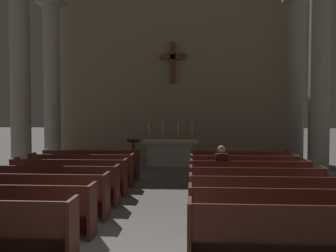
{
  "coord_description": "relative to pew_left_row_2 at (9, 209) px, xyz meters",
  "views": [
    {
      "loc": [
        0.9,
        -5.58,
        2.25
      ],
      "look_at": [
        0.0,
        8.39,
        1.63
      ],
      "focal_mm": 42.12,
      "sensor_mm": 36.0,
      "label": 1
    }
  ],
  "objects": [
    {
      "name": "pew_left_row_2",
      "position": [
        0.0,
        0.0,
        0.0
      ],
      "size": [
        3.0,
        0.5,
        0.95
      ],
      "color": "#4C2319",
      "rests_on": "ground"
    },
    {
      "name": "pew_left_row_3",
      "position": [
        0.0,
        1.11,
        0.0
      ],
      "size": [
        3.0,
        0.5,
        0.95
      ],
      "color": "#4C2319",
      "rests_on": "ground"
    },
    {
      "name": "pew_left_row_4",
      "position": [
        0.0,
        2.23,
        0.0
      ],
      "size": [
        3.0,
        0.5,
        0.95
      ],
      "color": "#4C2319",
      "rests_on": "ground"
    },
    {
      "name": "pew_left_row_5",
      "position": [
        0.0,
        3.34,
        0.0
      ],
      "size": [
        3.0,
        0.5,
        0.95
      ],
      "color": "#4C2319",
      "rests_on": "ground"
    },
    {
      "name": "pew_left_row_6",
      "position": [
        0.0,
        4.46,
        0.0
      ],
      "size": [
        3.0,
        0.5,
        0.95
      ],
      "color": "#4C2319",
      "rests_on": "ground"
    },
    {
      "name": "pew_left_row_7",
      "position": [
        0.0,
        5.57,
        0.0
      ],
      "size": [
        3.0,
        0.5,
        0.95
      ],
      "color": "#4C2319",
      "rests_on": "ground"
    },
    {
      "name": "pew_right_row_1",
      "position": [
        4.64,
        -1.11,
        0.0
      ],
      "size": [
        3.0,
        0.5,
        0.95
      ],
      "color": "#4C2319",
      "rests_on": "ground"
    },
    {
      "name": "pew_right_row_2",
      "position": [
        4.64,
        0.0,
        0.0
      ],
      "size": [
        3.0,
        0.5,
        0.95
      ],
      "color": "#4C2319",
      "rests_on": "ground"
    },
    {
      "name": "pew_right_row_3",
      "position": [
        4.64,
        1.11,
        0.0
      ],
      "size": [
        3.0,
        0.5,
        0.95
      ],
      "color": "#4C2319",
      "rests_on": "ground"
    },
    {
      "name": "pew_right_row_4",
      "position": [
        4.64,
        2.23,
        0.0
      ],
      "size": [
        3.0,
        0.5,
        0.95
      ],
      "color": "#4C2319",
      "rests_on": "ground"
    },
    {
      "name": "pew_right_row_5",
      "position": [
        4.64,
        3.34,
        0.0
      ],
      "size": [
        3.0,
        0.5,
        0.95
      ],
      "color": "#4C2319",
      "rests_on": "ground"
    },
    {
      "name": "pew_right_row_6",
      "position": [
        4.64,
        4.46,
        0.0
      ],
      "size": [
        3.0,
        0.5,
        0.95
      ],
      "color": "#4C2319",
      "rests_on": "ground"
    },
    {
      "name": "pew_right_row_7",
      "position": [
        4.64,
        5.57,
        0.0
      ],
      "size": [
        3.0,
        0.5,
        0.95
      ],
      "color": "#4C2319",
      "rests_on": "ground"
    },
    {
      "name": "column_left_third",
      "position": [
        -2.65,
        6.41,
        2.78
      ],
      "size": [
        1.01,
        1.01,
        6.68
      ],
      "color": "#9E998E",
      "rests_on": "ground"
    },
    {
      "name": "column_right_third",
      "position": [
        7.29,
        6.41,
        2.78
      ],
      "size": [
        1.01,
        1.01,
        6.68
      ],
      "color": "#9E998E",
      "rests_on": "ground"
    },
    {
      "name": "column_left_fourth",
      "position": [
        -2.65,
        9.4,
        2.78
      ],
      "size": [
        1.01,
        1.01,
        6.68
      ],
      "color": "#9E998E",
      "rests_on": "ground"
    },
    {
      "name": "column_right_fourth",
      "position": [
        7.29,
        9.4,
        2.78
      ],
      "size": [
        1.01,
        1.01,
        6.68
      ],
      "color": "#9E998E",
      "rests_on": "ground"
    },
    {
      "name": "altar",
      "position": [
        2.32,
        8.72,
        0.06
      ],
      "size": [
        2.2,
        0.9,
        1.01
      ],
      "color": "#BCB7AD",
      "rests_on": "ground"
    },
    {
      "name": "candlestick_outer_left",
      "position": [
        1.47,
        8.72,
        0.75
      ],
      "size": [
        0.16,
        0.16,
        0.69
      ],
      "color": "#B79338",
      "rests_on": "altar"
    },
    {
      "name": "candlestick_inner_left",
      "position": [
        2.02,
        8.72,
        0.75
      ],
      "size": [
        0.16,
        0.16,
        0.69
      ],
      "color": "#B79338",
      "rests_on": "altar"
    },
    {
      "name": "candlestick_inner_right",
      "position": [
        2.62,
        8.72,
        0.75
      ],
      "size": [
        0.16,
        0.16,
        0.69
      ],
      "color": "#B79338",
      "rests_on": "altar"
    },
    {
      "name": "candlestick_outer_right",
      "position": [
        3.17,
        8.72,
        0.75
      ],
      "size": [
        0.16,
        0.16,
        0.69
      ],
      "color": "#B79338",
      "rests_on": "altar"
    },
    {
      "name": "apse_with_cross",
      "position": [
        2.32,
        10.89,
        3.39
      ],
      "size": [
        11.01,
        0.46,
        7.72
      ],
      "color": "gray",
      "rests_on": "ground"
    },
    {
      "name": "lectern",
      "position": [
        1.04,
        7.52,
        0.07
      ],
      "size": [
        0.44,
        0.36,
        1.15
      ],
      "color": "#4C2319",
      "rests_on": "ground"
    },
    {
      "name": "lone_worshipper",
      "position": [
        3.94,
        3.38,
        0.22
      ],
      "size": [
        0.32,
        0.43,
        1.32
      ],
      "color": "#26262B",
      "rests_on": "ground"
    }
  ]
}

